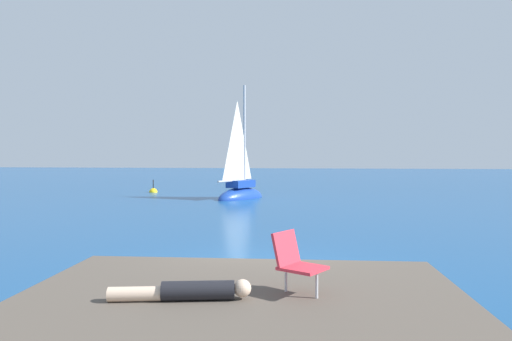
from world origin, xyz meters
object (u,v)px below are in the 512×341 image
(sailboat_near, at_px, (241,192))
(person_sunbather, at_px, (187,291))
(beach_chair, at_px, (295,260))
(marker_buoy, at_px, (153,192))

(sailboat_near, distance_m, person_sunbather, 21.35)
(sailboat_near, bearing_deg, beach_chair, -140.26)
(sailboat_near, height_order, marker_buoy, sailboat_near)
(sailboat_near, distance_m, beach_chair, 21.12)
(person_sunbather, relative_size, marker_buoy, 1.55)
(beach_chair, relative_size, marker_buoy, 0.71)
(beach_chair, xyz_separation_m, marker_buoy, (-10.72, 24.54, -1.14))
(sailboat_near, xyz_separation_m, person_sunbather, (2.83, -21.16, 0.43))
(sailboat_near, bearing_deg, person_sunbather, -143.95)
(beach_chair, height_order, marker_buoy, beach_chair)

